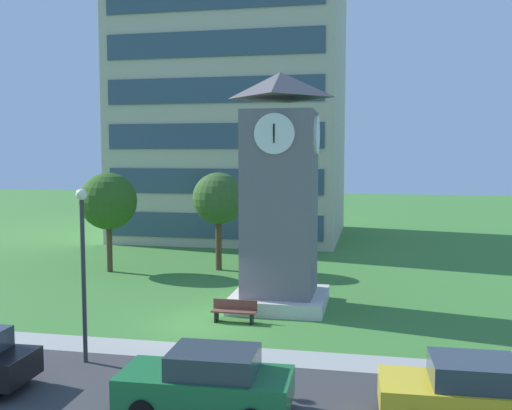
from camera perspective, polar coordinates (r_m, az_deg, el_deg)
ground_plane at (r=23.10m, az=-5.37°, el=-11.77°), size 160.00×160.00×0.00m
street_asphalt at (r=16.60m, az=-13.12°, el=-18.73°), size 120.00×7.20×0.01m
kerb_strip at (r=20.41m, az=-7.85°, el=-14.07°), size 120.00×1.60×0.01m
office_building at (r=48.24m, az=-1.95°, el=10.36°), size 17.10×14.61×22.40m
clock_tower at (r=25.01m, az=2.41°, el=0.13°), size 4.07×4.07×10.18m
park_bench at (r=23.30m, az=-2.16°, el=-10.43°), size 1.80×0.49×0.88m
street_lamp at (r=19.07m, az=-16.77°, el=-4.76°), size 0.36×0.36×5.59m
tree_by_building at (r=33.14m, az=-3.75°, el=0.60°), size 2.99×2.99×5.67m
tree_near_tower at (r=33.63m, az=-14.41°, el=0.34°), size 3.23×3.23×5.67m
parked_car_green at (r=15.46m, az=-4.82°, el=-16.99°), size 4.46×2.15×1.69m
parked_car_yellow at (r=15.65m, az=20.15°, el=-17.02°), size 4.15×2.12×1.69m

